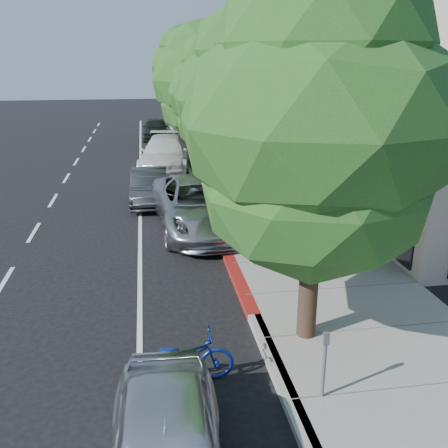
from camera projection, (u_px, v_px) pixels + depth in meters
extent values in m
plane|color=black|center=(246.00, 300.00, 12.38)|extent=(120.00, 120.00, 0.00)
cube|color=gray|center=(262.00, 203.00, 20.18)|extent=(4.60, 56.00, 0.15)
cube|color=#9E998E|center=(206.00, 206.00, 19.84)|extent=(0.30, 56.00, 0.15)
cube|color=maroon|center=(238.00, 280.00, 13.30)|extent=(0.32, 4.00, 0.15)
cube|color=beige|center=(346.00, 95.00, 29.50)|extent=(10.00, 36.00, 7.00)
cylinder|color=black|center=(309.00, 285.00, 10.23)|extent=(0.40, 0.40, 2.61)
ellipsoid|color=#144415|center=(315.00, 188.00, 9.56)|extent=(4.43, 4.43, 3.54)
ellipsoid|color=#144415|center=(319.00, 121.00, 9.15)|extent=(5.21, 5.21, 4.17)
ellipsoid|color=#144415|center=(323.00, 43.00, 8.72)|extent=(3.91, 3.91, 3.13)
cylinder|color=black|center=(249.00, 203.00, 15.84)|extent=(0.40, 0.40, 2.58)
ellipsoid|color=#144415|center=(250.00, 140.00, 15.18)|extent=(3.98, 3.98, 3.18)
ellipsoid|color=#144415|center=(251.00, 97.00, 14.78)|extent=(4.68, 4.68, 3.74)
ellipsoid|color=#144415|center=(252.00, 50.00, 14.35)|extent=(3.51, 3.51, 2.81)
cylinder|color=black|center=(221.00, 166.00, 21.47)|extent=(0.40, 0.40, 2.44)
ellipsoid|color=#144415|center=(221.00, 121.00, 20.85)|extent=(3.78, 3.78, 3.02)
ellipsoid|color=#144415|center=(221.00, 92.00, 20.47)|extent=(4.45, 4.45, 3.56)
ellipsoid|color=#144415|center=(221.00, 59.00, 20.06)|extent=(3.34, 3.34, 2.67)
cylinder|color=black|center=(204.00, 142.00, 27.06)|extent=(0.40, 0.40, 2.56)
ellipsoid|color=#144415|center=(204.00, 104.00, 26.41)|extent=(4.74, 4.74, 3.79)
ellipsoid|color=#144415|center=(203.00, 80.00, 26.01)|extent=(5.57, 5.57, 4.46)
ellipsoid|color=#144415|center=(203.00, 53.00, 25.59)|extent=(4.18, 4.18, 3.34)
cylinder|color=black|center=(193.00, 125.00, 32.64)|extent=(0.40, 0.40, 2.72)
ellipsoid|color=#144415|center=(193.00, 92.00, 31.95)|extent=(3.33, 3.33, 2.67)
ellipsoid|color=#144415|center=(192.00, 70.00, 31.53)|extent=(3.92, 3.92, 3.14)
ellipsoid|color=#144415|center=(192.00, 47.00, 31.07)|extent=(2.94, 2.94, 2.35)
cylinder|color=black|center=(186.00, 115.00, 38.24)|extent=(0.40, 0.40, 2.79)
ellipsoid|color=#144415|center=(185.00, 85.00, 37.53)|extent=(4.34, 4.34, 3.48)
ellipsoid|color=#144415|center=(184.00, 66.00, 37.09)|extent=(5.11, 5.11, 4.09)
ellipsoid|color=#144415|center=(184.00, 46.00, 36.63)|extent=(3.83, 3.83, 3.07)
imported|color=silver|center=(224.00, 228.00, 14.90)|extent=(0.61, 0.73, 1.70)
imported|color=navy|center=(182.00, 358.00, 9.15)|extent=(1.94, 0.68, 1.02)
imported|color=#AEAEB3|center=(200.00, 205.00, 17.17)|extent=(3.36, 6.48, 1.74)
imported|color=#212527|center=(149.00, 186.00, 20.36)|extent=(1.56, 4.12, 1.34)
imported|color=white|center=(165.00, 154.00, 25.94)|extent=(3.14, 6.22, 1.73)
imported|color=black|center=(156.00, 129.00, 35.64)|extent=(1.90, 4.43, 1.49)
imported|color=black|center=(295.00, 199.00, 17.67)|extent=(0.77, 0.61, 1.52)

